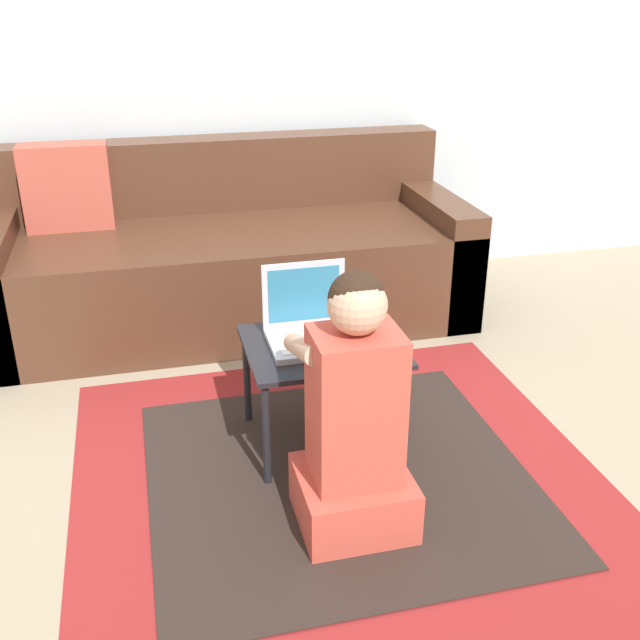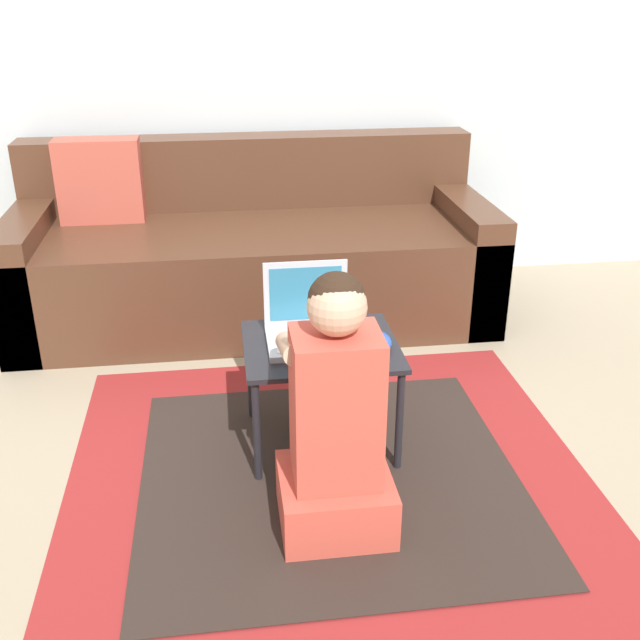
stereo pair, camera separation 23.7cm
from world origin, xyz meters
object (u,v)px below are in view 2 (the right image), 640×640
object	(u,v)px
laptop_desk	(321,356)
laptop	(309,329)
computer_mouse	(381,341)
person_seated	(335,425)
couch	(252,256)

from	to	relation	value
laptop_desk	laptop	xyz separation A→B (m)	(-0.03, 0.03, 0.08)
laptop	computer_mouse	bearing A→B (deg)	-18.99
laptop	computer_mouse	xyz separation A→B (m)	(0.22, -0.07, -0.02)
laptop_desk	computer_mouse	size ratio (longest dim) A/B	4.21
laptop	computer_mouse	distance (m)	0.23
person_seated	laptop	bearing A→B (deg)	92.19
computer_mouse	person_seated	bearing A→B (deg)	-118.66
laptop_desk	laptop	world-z (taller)	laptop
couch	computer_mouse	world-z (taller)	couch
laptop	person_seated	xyz separation A→B (m)	(0.02, -0.44, -0.08)
laptop_desk	laptop	distance (m)	0.09
laptop	person_seated	distance (m)	0.45
couch	computer_mouse	size ratio (longest dim) A/B	17.95
laptop_desk	computer_mouse	distance (m)	0.20
laptop_desk	computer_mouse	bearing A→B (deg)	-14.55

